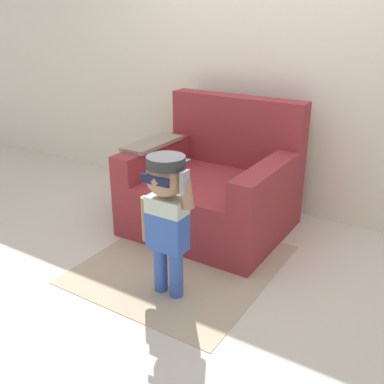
% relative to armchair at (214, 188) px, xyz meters
% --- Properties ---
extents(ground_plane, '(10.00, 10.00, 0.00)m').
position_rel_armchair_xyz_m(ground_plane, '(0.11, -0.21, -0.33)').
color(ground_plane, beige).
extents(wall_back, '(10.00, 0.05, 2.60)m').
position_rel_armchair_xyz_m(wall_back, '(0.11, 0.63, 0.97)').
color(wall_back, beige).
rests_on(wall_back, ground_plane).
extents(armchair, '(1.17, 1.00, 1.00)m').
position_rel_armchair_xyz_m(armchair, '(0.00, 0.00, 0.00)').
color(armchair, maroon).
rests_on(armchair, ground_plane).
extents(person_child, '(0.36, 0.27, 0.89)m').
position_rel_armchair_xyz_m(person_child, '(0.23, -0.96, 0.27)').
color(person_child, '#3356AD').
rests_on(person_child, ground_plane).
extents(side_table, '(0.30, 0.30, 0.48)m').
position_rel_armchair_xyz_m(side_table, '(-0.78, -0.04, -0.04)').
color(side_table, beige).
rests_on(side_table, ground_plane).
extents(rug, '(1.20, 1.31, 0.01)m').
position_rel_armchair_xyz_m(rug, '(0.12, -0.64, -0.33)').
color(rug, tan).
rests_on(rug, ground_plane).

